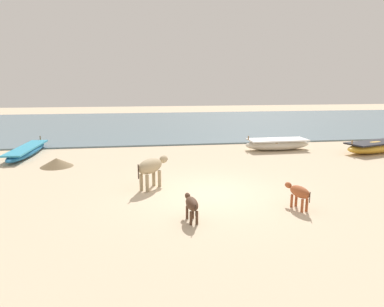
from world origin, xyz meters
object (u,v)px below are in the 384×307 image
(calf_near_dark, at_px, (192,204))
(calf_far_rust, at_px, (299,192))
(fishing_boat_1, at_px, (277,144))
(fishing_boat_3, at_px, (375,147))
(cow_adult_dun, at_px, (151,167))
(fishing_boat_0, at_px, (27,151))

(calf_near_dark, distance_m, calf_far_rust, 3.04)
(fishing_boat_1, height_order, calf_near_dark, fishing_boat_1)
(fishing_boat_3, bearing_deg, cow_adult_dun, 3.49)
(cow_adult_dun, bearing_deg, calf_near_dark, -122.49)
(fishing_boat_0, distance_m, cow_adult_dun, 8.26)
(fishing_boat_3, distance_m, cow_adult_dun, 11.82)
(cow_adult_dun, height_order, calf_near_dark, cow_adult_dun)
(fishing_boat_0, height_order, cow_adult_dun, cow_adult_dun)
(fishing_boat_0, relative_size, calf_near_dark, 4.79)
(cow_adult_dun, bearing_deg, fishing_boat_0, 83.57)
(calf_far_rust, bearing_deg, fishing_boat_0, 33.95)
(cow_adult_dun, distance_m, calf_far_rust, 4.62)
(fishing_boat_0, distance_m, fishing_boat_3, 16.88)
(fishing_boat_0, bearing_deg, cow_adult_dun, -134.86)
(fishing_boat_1, xyz_separation_m, fishing_boat_3, (4.48, -1.39, -0.01))
(fishing_boat_3, bearing_deg, calf_far_rust, 25.57)
(fishing_boat_3, xyz_separation_m, calf_near_dark, (-10.17, -6.92, 0.14))
(fishing_boat_1, height_order, calf_far_rust, fishing_boat_1)
(fishing_boat_1, bearing_deg, calf_far_rust, 69.87)
(calf_far_rust, bearing_deg, fishing_boat_1, -33.72)
(fishing_boat_3, distance_m, calf_near_dark, 12.30)
(fishing_boat_1, distance_m, fishing_boat_3, 4.69)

